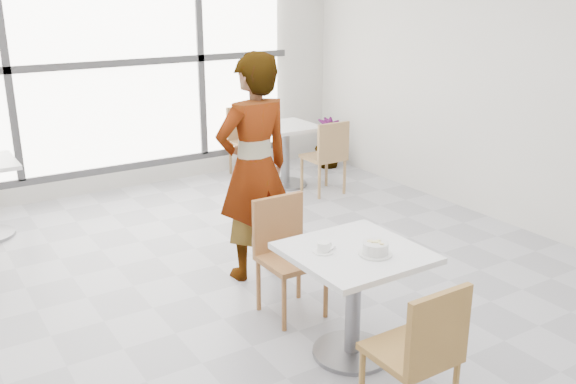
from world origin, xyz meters
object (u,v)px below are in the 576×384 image
bg_table_right (285,147)px  plant_right (328,143)px  oatmeal_bowl (375,248)px  chair_far (286,248)px  person (254,168)px  main_table (354,283)px  bg_chair_right_far (246,136)px  chair_near (422,348)px  bg_chair_right_near (328,153)px  coffee_cup (324,248)px

bg_table_right → plant_right: bg_table_right is taller
oatmeal_bowl → bg_table_right: bearing=66.0°
chair_far → person: size_ratio=0.47×
main_table → bg_chair_right_far: 4.36m
chair_near → plant_right: chair_near is taller
chair_far → bg_table_right: size_ratio=1.16×
main_table → person: size_ratio=0.43×
main_table → plant_right: (2.56, 3.80, -0.19)m
oatmeal_bowl → bg_chair_right_far: bearing=71.5°
plant_right → person: bearing=-136.2°
bg_chair_right_far → chair_far: bearing=-114.3°
main_table → oatmeal_bowl: (0.06, -0.12, 0.27)m
chair_far → bg_table_right: 3.12m
main_table → plant_right: size_ratio=1.21×
oatmeal_bowl → plant_right: oatmeal_bowl is taller
main_table → chair_far: (-0.04, 0.76, -0.02)m
main_table → bg_chair_right_near: bg_chair_right_near is taller
chair_far → person: person is taller
main_table → plant_right: bearing=56.0°
oatmeal_bowl → person: person is taller
chair_near → oatmeal_bowl: chair_near is taller
coffee_cup → person: person is taller
main_table → bg_chair_right_near: 3.39m
chair_near → coffee_cup: bearing=-87.4°
person → coffee_cup: bearing=75.8°
coffee_cup → bg_chair_right_far: bg_chair_right_far is taller
bg_table_right → bg_chair_right_near: size_ratio=0.86×
main_table → oatmeal_bowl: oatmeal_bowl is taller
chair_far → oatmeal_bowl: bearing=-83.9°
chair_near → chair_far: same height
bg_table_right → plant_right: size_ratio=1.14×
chair_near → coffee_cup: size_ratio=5.47×
coffee_cup → bg_table_right: 3.80m
chair_far → person: (0.11, 0.66, 0.43)m
person → bg_chair_right_near: person is taller
coffee_cup → person: 1.37m
bg_chair_right_far → plant_right: bg_chair_right_far is taller
chair_near → bg_chair_right_far: bearing=-108.4°
chair_near → plant_right: size_ratio=1.32×
chair_far → bg_table_right: (1.67, 2.64, -0.01)m
person → bg_chair_right_near: bearing=-144.3°
chair_near → bg_chair_right_far: same height
oatmeal_bowl → bg_table_right: size_ratio=0.28×
main_table → bg_chair_right_far: bearing=70.3°
bg_chair_right_far → oatmeal_bowl: bearing=-108.5°
main_table → chair_far: bearing=92.7°
main_table → bg_chair_right_far: size_ratio=0.92×
coffee_cup → chair_far: bearing=77.6°
oatmeal_bowl → bg_chair_right_near: 3.48m
main_table → chair_far: 0.76m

